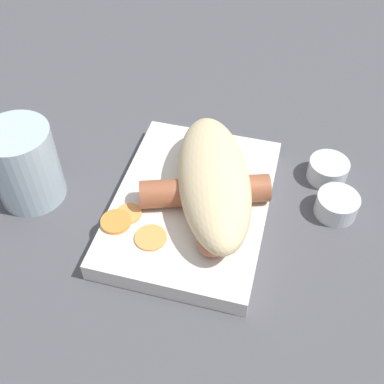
{
  "coord_description": "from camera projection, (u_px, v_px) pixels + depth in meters",
  "views": [
    {
      "loc": [
        0.34,
        0.09,
        0.42
      ],
      "look_at": [
        0.0,
        0.0,
        0.03
      ],
      "focal_mm": 45.0,
      "sensor_mm": 36.0,
      "label": 1
    }
  ],
  "objects": [
    {
      "name": "ground_plane",
      "position": [
        192.0,
        211.0,
        0.55
      ],
      "size": [
        3.0,
        3.0,
        0.0
      ],
      "primitive_type": "plane",
      "color": "#4C4C51"
    },
    {
      "name": "food_tray",
      "position": [
        192.0,
        205.0,
        0.54
      ],
      "size": [
        0.23,
        0.17,
        0.02
      ],
      "color": "silver",
      "rests_on": "ground_plane"
    },
    {
      "name": "bread_roll",
      "position": [
        214.0,
        180.0,
        0.51
      ],
      "size": [
        0.21,
        0.14,
        0.06
      ],
      "color": "beige",
      "rests_on": "food_tray"
    },
    {
      "name": "sausage",
      "position": [
        205.0,
        190.0,
        0.52
      ],
      "size": [
        0.16,
        0.14,
        0.03
      ],
      "color": "#9E5638",
      "rests_on": "food_tray"
    },
    {
      "name": "pickled_veggies",
      "position": [
        129.0,
        224.0,
        0.5
      ],
      "size": [
        0.06,
        0.09,
        0.0
      ],
      "color": "#F99E4C",
      "rests_on": "food_tray"
    },
    {
      "name": "condiment_cup_near",
      "position": [
        336.0,
        206.0,
        0.54
      ],
      "size": [
        0.05,
        0.05,
        0.03
      ],
      "color": "silver",
      "rests_on": "ground_plane"
    },
    {
      "name": "condiment_cup_far",
      "position": [
        328.0,
        171.0,
        0.57
      ],
      "size": [
        0.05,
        0.05,
        0.03
      ],
      "color": "silver",
      "rests_on": "ground_plane"
    },
    {
      "name": "drink_glass",
      "position": [
        25.0,
        165.0,
        0.53
      ],
      "size": [
        0.07,
        0.07,
        0.09
      ],
      "color": "silver",
      "rests_on": "ground_plane"
    }
  ]
}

